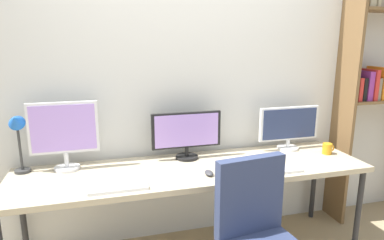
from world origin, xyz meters
name	(u,v)px	position (x,y,z in m)	size (l,w,h in m)	color
wall_back	(180,85)	(0.00, 1.02, 1.30)	(5.00, 0.10, 2.60)	silver
desk	(194,173)	(0.00, 0.60, 0.69)	(2.60, 0.68, 0.74)	tan
bookshelf	(379,75)	(1.79, 0.83, 1.35)	(0.83, 0.28, 2.21)	brown
monitor_left	(64,132)	(-0.90, 0.81, 1.02)	(0.48, 0.18, 0.50)	silver
monitor_center	(187,133)	(0.00, 0.81, 0.95)	(0.55, 0.18, 0.37)	black
monitor_right	(289,126)	(0.90, 0.81, 0.94)	(0.54, 0.18, 0.37)	silver
desk_lamp	(17,131)	(-1.20, 0.81, 1.05)	(0.11, 0.15, 0.46)	#333333
keyboard_left	(118,188)	(-0.56, 0.37, 0.75)	(0.37, 0.13, 0.02)	silver
keyboard_right	(278,170)	(0.56, 0.37, 0.75)	(0.34, 0.13, 0.02)	silver
computer_mouse	(209,173)	(0.06, 0.43, 0.76)	(0.06, 0.10, 0.03)	#38383D
coffee_mug	(327,149)	(1.15, 0.61, 0.79)	(0.11, 0.08, 0.09)	orange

